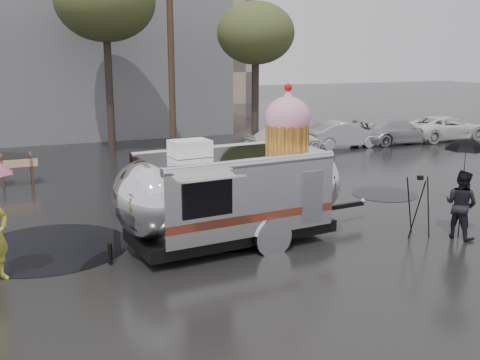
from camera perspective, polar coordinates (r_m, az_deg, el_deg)
name	(u,v)px	position (r m, az deg, el deg)	size (l,w,h in m)	color
ground	(251,270)	(11.43, 1.08, -9.11)	(120.00, 120.00, 0.00)	black
puddles	(176,232)	(13.80, -6.56, -5.27)	(12.75, 4.13, 0.01)	black
grey_building	(0,10)	(33.76, -23.22, 15.60)	(22.00, 12.00, 13.00)	slate
utility_pole	(171,44)	(24.65, -7.05, 13.52)	(1.60, 0.28, 9.00)	#473323
tree_mid	(105,2)	(25.15, -13.56, 17.19)	(4.20, 4.20, 8.03)	#382D26
tree_right	(256,34)	(24.94, 1.60, 14.61)	(3.36, 3.36, 6.42)	#382D26
parked_cars	(376,130)	(27.24, 13.61, 4.96)	(13.20, 1.90, 1.50)	silver
airstream_trailer	(235,188)	(12.65, -0.48, -0.84)	(6.77, 2.97, 3.66)	silver
person_right	(461,205)	(14.08, 21.53, -2.33)	(0.78, 0.43, 1.62)	black
umbrella_black	(465,156)	(13.84, 21.92, 2.27)	(1.20, 1.20, 2.37)	black
tripod	(419,201)	(13.86, 17.69, -2.00)	(0.60, 0.59, 1.48)	black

